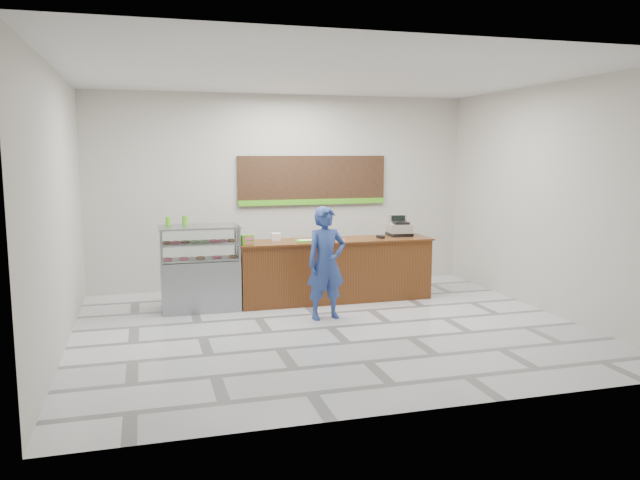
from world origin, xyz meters
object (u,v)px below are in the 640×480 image
object	(u,v)px
display_case	(200,267)
cash_register	(399,228)
sales_counter	(335,270)
customer	(326,263)
serving_tray	(306,241)

from	to	relation	value
display_case	cash_register	size ratio (longest dim) A/B	3.03
sales_counter	cash_register	size ratio (longest dim) A/B	7.43
display_case	cash_register	bearing A→B (deg)	2.80
cash_register	customer	distance (m)	2.10
cash_register	customer	xyz separation A→B (m)	(-1.68, -1.22, -0.33)
display_case	serving_tray	xyz separation A→B (m)	(1.71, -0.05, 0.36)
cash_register	sales_counter	bearing A→B (deg)	-164.93
sales_counter	cash_register	world-z (taller)	cash_register
sales_counter	serving_tray	distance (m)	0.73
cash_register	serving_tray	distance (m)	1.74
display_case	customer	bearing A→B (deg)	-31.06
sales_counter	serving_tray	bearing A→B (deg)	-174.24
cash_register	serving_tray	bearing A→B (deg)	-165.55
customer	cash_register	bearing A→B (deg)	28.75
sales_counter	customer	size ratio (longest dim) A/B	1.95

